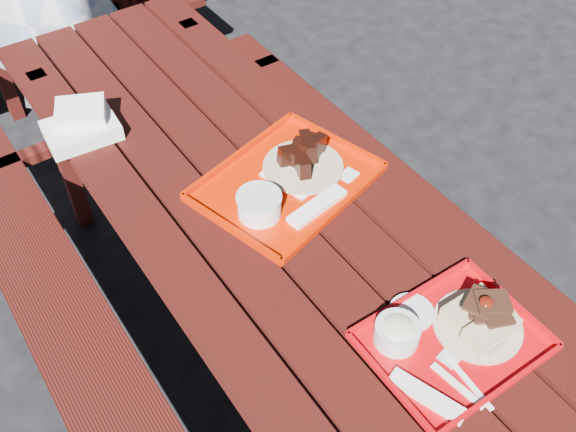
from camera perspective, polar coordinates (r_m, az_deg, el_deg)
name	(u,v)px	position (r m, az deg, el deg)	size (l,w,h in m)	color
ground	(265,344)	(2.40, -2.07, -11.31)	(60.00, 60.00, 0.00)	black
picnic_table_near	(260,245)	(1.95, -2.51, -2.58)	(1.41, 2.40, 0.75)	#40100C
near_tray	(448,332)	(1.54, 14.08, -9.94)	(0.40, 0.34, 0.12)	red
far_tray	(287,183)	(1.82, -0.10, 2.97)	(0.57, 0.49, 0.08)	red
white_cloth	(81,125)	(2.10, -17.89, 7.71)	(0.23, 0.20, 0.09)	white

